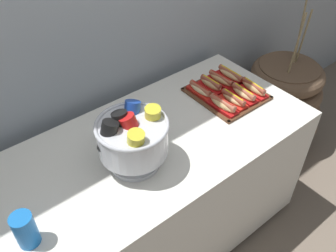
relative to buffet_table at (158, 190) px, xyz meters
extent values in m
plane|color=#7A6B5B|center=(0.00, 0.00, -0.41)|extent=(10.00, 10.00, 0.00)
cube|color=white|center=(0.00, 0.00, 0.00)|extent=(1.53, 0.73, 0.74)
cylinder|color=black|center=(0.66, -0.26, -0.39)|extent=(0.05, 0.05, 0.04)
cylinder|color=black|center=(0.66, 0.26, -0.39)|extent=(0.05, 0.05, 0.04)
cylinder|color=brown|center=(1.19, 0.12, -0.08)|extent=(0.40, 0.40, 0.65)
torus|color=brown|center=(1.19, 0.12, -0.34)|extent=(0.55, 0.55, 0.12)
torus|color=brown|center=(1.19, 0.12, -0.21)|extent=(0.59, 0.59, 0.12)
torus|color=brown|center=(1.19, 0.12, -0.08)|extent=(0.55, 0.55, 0.12)
torus|color=brown|center=(1.19, 0.12, 0.04)|extent=(0.52, 0.52, 0.12)
torus|color=brown|center=(1.19, 0.12, 0.17)|extent=(0.49, 0.49, 0.12)
cylinder|color=#937F56|center=(1.26, 0.11, 0.43)|extent=(0.03, 0.04, 0.37)
cylinder|color=#937F56|center=(1.14, 0.07, 0.44)|extent=(0.05, 0.02, 0.39)
cylinder|color=#937F56|center=(1.26, 0.15, 0.48)|extent=(0.03, 0.05, 0.48)
cube|color=#56331E|center=(0.50, 0.04, 0.37)|extent=(0.33, 0.36, 0.01)
cube|color=#56331E|center=(0.50, -0.13, 0.38)|extent=(0.33, 0.02, 0.01)
cube|color=#56331E|center=(0.50, 0.21, 0.38)|extent=(0.33, 0.02, 0.01)
cube|color=#56331E|center=(0.34, 0.04, 0.38)|extent=(0.02, 0.36, 0.01)
cube|color=#56331E|center=(0.66, 0.04, 0.38)|extent=(0.02, 0.36, 0.01)
cube|color=#B21414|center=(0.39, -0.04, 0.39)|extent=(0.07, 0.17, 0.02)
ellipsoid|color=tan|center=(0.39, -0.04, 0.41)|extent=(0.05, 0.16, 0.04)
cylinder|color=#A8563D|center=(0.39, -0.04, 0.42)|extent=(0.04, 0.15, 0.03)
cylinder|color=red|center=(0.39, -0.04, 0.44)|extent=(0.01, 0.13, 0.01)
cube|color=red|center=(0.46, -0.04, 0.39)|extent=(0.06, 0.16, 0.02)
ellipsoid|color=#E0BC7F|center=(0.46, -0.04, 0.41)|extent=(0.05, 0.14, 0.04)
cylinder|color=brown|center=(0.46, -0.04, 0.42)|extent=(0.03, 0.14, 0.03)
cylinder|color=yellow|center=(0.46, -0.04, 0.43)|extent=(0.01, 0.12, 0.01)
cube|color=#B21414|center=(0.54, -0.04, 0.39)|extent=(0.07, 0.17, 0.02)
ellipsoid|color=#E0BC7F|center=(0.54, -0.04, 0.41)|extent=(0.06, 0.15, 0.04)
cylinder|color=#A8563D|center=(0.54, -0.04, 0.42)|extent=(0.04, 0.15, 0.03)
cylinder|color=yellow|center=(0.54, -0.04, 0.43)|extent=(0.01, 0.12, 0.01)
cube|color=red|center=(0.61, -0.04, 0.39)|extent=(0.07, 0.18, 0.02)
ellipsoid|color=tan|center=(0.61, -0.04, 0.41)|extent=(0.06, 0.16, 0.04)
cylinder|color=brown|center=(0.61, -0.04, 0.42)|extent=(0.04, 0.15, 0.03)
cylinder|color=yellow|center=(0.61, -0.04, 0.44)|extent=(0.02, 0.13, 0.01)
cube|color=red|center=(0.39, 0.12, 0.39)|extent=(0.06, 0.16, 0.02)
ellipsoid|color=beige|center=(0.39, 0.12, 0.41)|extent=(0.05, 0.15, 0.04)
cylinder|color=#A8563D|center=(0.39, 0.12, 0.42)|extent=(0.03, 0.14, 0.03)
cylinder|color=red|center=(0.39, 0.12, 0.43)|extent=(0.01, 0.12, 0.01)
cube|color=#B21414|center=(0.46, 0.12, 0.39)|extent=(0.06, 0.15, 0.02)
ellipsoid|color=#E0BC7F|center=(0.46, 0.12, 0.41)|extent=(0.05, 0.14, 0.04)
cylinder|color=#9E4C38|center=(0.46, 0.12, 0.42)|extent=(0.03, 0.14, 0.03)
cylinder|color=yellow|center=(0.46, 0.12, 0.44)|extent=(0.01, 0.11, 0.01)
cube|color=#B21414|center=(0.54, 0.12, 0.39)|extent=(0.07, 0.18, 0.02)
ellipsoid|color=tan|center=(0.54, 0.12, 0.41)|extent=(0.05, 0.16, 0.04)
cylinder|color=#A8563D|center=(0.54, 0.12, 0.42)|extent=(0.03, 0.16, 0.03)
cylinder|color=red|center=(0.54, 0.12, 0.43)|extent=(0.01, 0.14, 0.01)
cube|color=#B21414|center=(0.61, 0.12, 0.39)|extent=(0.07, 0.18, 0.02)
ellipsoid|color=#E0BC7F|center=(0.61, 0.12, 0.41)|extent=(0.05, 0.17, 0.04)
cylinder|color=#A8563D|center=(0.61, 0.12, 0.42)|extent=(0.03, 0.17, 0.03)
cylinder|color=yellow|center=(0.61, 0.12, 0.43)|extent=(0.01, 0.14, 0.01)
cylinder|color=silver|center=(-0.16, -0.06, 0.38)|extent=(0.22, 0.22, 0.02)
cone|color=silver|center=(-0.16, -0.06, 0.42)|extent=(0.08, 0.08, 0.06)
cylinder|color=silver|center=(-0.16, -0.06, 0.52)|extent=(0.29, 0.29, 0.14)
torus|color=silver|center=(-0.16, -0.06, 0.58)|extent=(0.30, 0.30, 0.02)
cylinder|color=yellow|center=(-0.06, -0.07, 0.57)|extent=(0.08, 0.09, 0.13)
cylinder|color=#1E47B2|center=(-0.12, 0.01, 0.57)|extent=(0.11, 0.10, 0.15)
cylinder|color=black|center=(-0.18, -0.02, 0.57)|extent=(0.09, 0.12, 0.14)
cylinder|color=black|center=(-0.26, -0.04, 0.57)|extent=(0.12, 0.08, 0.14)
cylinder|color=yellow|center=(-0.20, -0.14, 0.57)|extent=(0.09, 0.11, 0.13)
cylinder|color=red|center=(-0.16, -0.06, 0.57)|extent=(0.11, 0.12, 0.14)
cylinder|color=blue|center=(-0.66, -0.14, 0.42)|extent=(0.08, 0.08, 0.10)
cylinder|color=blue|center=(-0.66, -0.14, 0.44)|extent=(0.08, 0.08, 0.10)
cylinder|color=blue|center=(-0.66, -0.14, 0.46)|extent=(0.08, 0.08, 0.10)
camera|label=1|loc=(-0.71, -0.97, 1.51)|focal=38.65mm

